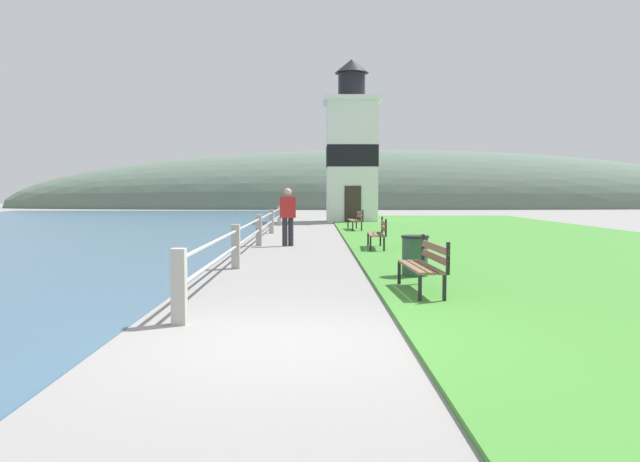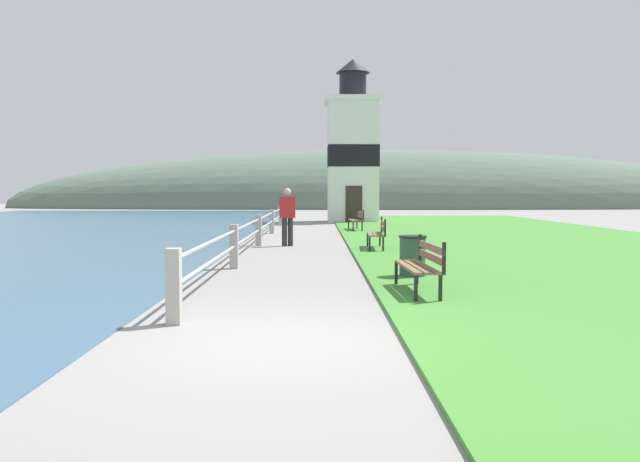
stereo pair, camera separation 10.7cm
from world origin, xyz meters
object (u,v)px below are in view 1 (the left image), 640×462
at_px(lighthouse, 351,152).
at_px(trash_bin, 415,257).
at_px(park_bench_far, 357,219).
at_px(park_bench_midway, 379,232).
at_px(person_strolling, 288,215).
at_px(park_bench_near, 426,263).

bearing_deg(lighthouse, trash_bin, -90.37).
distance_m(park_bench_far, lighthouse, 9.14).
distance_m(park_bench_midway, person_strolling, 3.08).
bearing_deg(trash_bin, park_bench_far, 90.50).
xyz_separation_m(park_bench_far, lighthouse, (0.28, 8.49, 3.35)).
bearing_deg(park_bench_far, person_strolling, 66.60).
bearing_deg(park_bench_far, park_bench_midway, 86.78).
height_order(park_bench_midway, lighthouse, lighthouse).
height_order(park_bench_near, person_strolling, person_strolling).
height_order(lighthouse, person_strolling, lighthouse).
bearing_deg(park_bench_near, trash_bin, -96.72).
xyz_separation_m(park_bench_midway, trash_bin, (0.09, -5.82, -0.11)).
xyz_separation_m(park_bench_near, park_bench_midway, (0.05, 7.76, -0.00)).
xyz_separation_m(lighthouse, person_strolling, (-2.92, -15.76, -2.92)).
height_order(park_bench_midway, trash_bin, park_bench_midway).
height_order(park_bench_near, lighthouse, lighthouse).
relative_size(park_bench_near, lighthouse, 0.20).
distance_m(person_strolling, trash_bin, 7.81).
distance_m(park_bench_far, person_strolling, 7.74).
height_order(park_bench_near, park_bench_midway, same).
bearing_deg(park_bench_near, lighthouse, -93.16).
relative_size(park_bench_midway, park_bench_far, 0.97).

